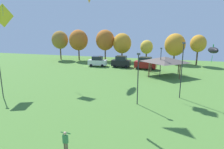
% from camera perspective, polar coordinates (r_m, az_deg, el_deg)
% --- Properties ---
extents(person_standing_mid_field, '(0.52, 0.51, 1.78)m').
position_cam_1_polar(person_standing_mid_field, '(15.29, -13.13, -18.00)').
color(person_standing_mid_field, brown).
rests_on(person_standing_mid_field, ground).
extents(kite_flying_1, '(0.82, 3.13, 3.22)m').
position_cam_1_polar(kite_flying_1, '(32.81, -28.63, 14.56)').
color(kite_flying_1, yellow).
extents(kite_flying_10, '(0.97, 3.36, 2.10)m').
position_cam_1_polar(kite_flying_10, '(25.89, 26.87, 6.23)').
color(kite_flying_10, black).
extents(parked_car_leftmost, '(4.44, 2.24, 2.36)m').
position_cam_1_polar(parked_car_leftmost, '(46.94, -4.17, 3.75)').
color(parked_car_leftmost, silver).
rests_on(parked_car_leftmost, ground).
extents(parked_car_second_from_left, '(4.30, 2.16, 2.58)m').
position_cam_1_polar(parked_car_second_from_left, '(45.79, 2.63, 3.66)').
color(parked_car_second_from_left, black).
rests_on(parked_car_second_from_left, ground).
extents(parked_car_third_from_left, '(4.79, 2.37, 2.65)m').
position_cam_1_polar(parked_car_third_from_left, '(44.17, 9.50, 3.18)').
color(parked_car_third_from_left, maroon).
rests_on(parked_car_third_from_left, ground).
extents(park_pavilion, '(6.89, 5.88, 3.60)m').
position_cam_1_polar(park_pavilion, '(38.67, 14.89, 4.20)').
color(park_pavilion, brown).
rests_on(park_pavilion, ground).
extents(light_post_0, '(0.36, 0.20, 6.10)m').
position_cam_1_polar(light_post_0, '(23.14, 7.43, -0.39)').
color(light_post_0, '#2D2D33').
rests_on(light_post_0, ground).
extents(light_post_1, '(0.36, 0.20, 5.35)m').
position_cam_1_polar(light_post_1, '(37.48, 13.73, 3.96)').
color(light_post_1, '#2D2D33').
rests_on(light_post_1, ground).
extents(light_post_2, '(0.36, 0.20, 5.46)m').
position_cam_1_polar(light_post_2, '(29.14, -29.28, 0.17)').
color(light_post_2, '#2D2D33').
rests_on(light_post_2, ground).
extents(light_post_3, '(0.36, 0.20, 7.16)m').
position_cam_1_polar(light_post_3, '(26.41, 19.33, 1.87)').
color(light_post_3, '#2D2D33').
rests_on(light_post_3, ground).
extents(treeline_tree_0, '(4.53, 4.53, 8.02)m').
position_cam_1_polar(treeline_tree_0, '(58.52, -14.66, 9.53)').
color(treeline_tree_0, brown).
rests_on(treeline_tree_0, ground).
extents(treeline_tree_1, '(5.12, 5.12, 8.37)m').
position_cam_1_polar(treeline_tree_1, '(56.14, -9.55, 9.66)').
color(treeline_tree_1, brown).
rests_on(treeline_tree_1, ground).
extents(treeline_tree_2, '(5.05, 5.05, 8.37)m').
position_cam_1_polar(treeline_tree_2, '(54.87, -1.97, 9.79)').
color(treeline_tree_2, brown).
rests_on(treeline_tree_2, ground).
extents(treeline_tree_3, '(4.88, 4.88, 7.48)m').
position_cam_1_polar(treeline_tree_3, '(54.00, 2.90, 8.88)').
color(treeline_tree_3, brown).
rests_on(treeline_tree_3, ground).
extents(treeline_tree_4, '(3.26, 3.26, 5.74)m').
position_cam_1_polar(treeline_tree_4, '(53.42, 9.86, 7.73)').
color(treeline_tree_4, brown).
rests_on(treeline_tree_4, ground).
extents(treeline_tree_5, '(5.10, 5.10, 7.50)m').
position_cam_1_polar(treeline_tree_5, '(53.01, 17.53, 8.10)').
color(treeline_tree_5, brown).
rests_on(treeline_tree_5, ground).
extents(treeline_tree_6, '(3.70, 3.70, 7.25)m').
position_cam_1_polar(treeline_tree_6, '(52.03, 23.42, 8.11)').
color(treeline_tree_6, brown).
rests_on(treeline_tree_6, ground).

